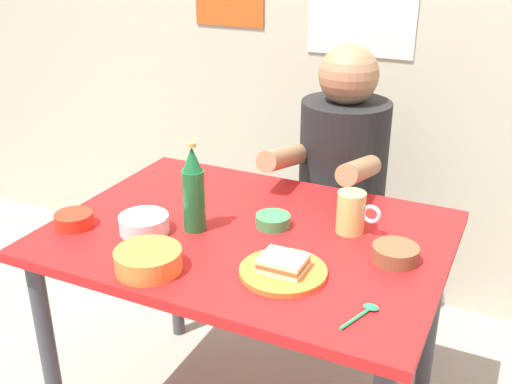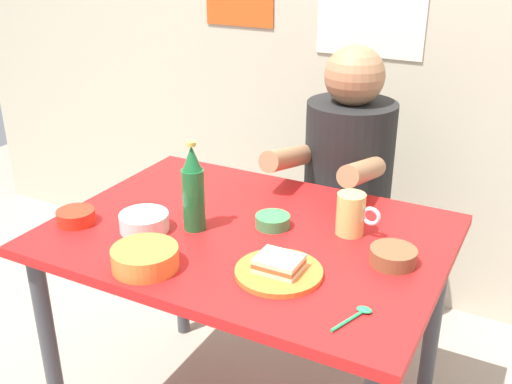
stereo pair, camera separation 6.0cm
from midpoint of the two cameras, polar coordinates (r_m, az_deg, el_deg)
dining_table at (r=1.76m, az=-1.69°, el=-6.37°), size 1.10×0.80×0.74m
stool at (r=2.39m, az=6.98°, el=-6.04°), size 0.34×0.34×0.45m
person_seated at (r=2.20m, az=7.42°, el=3.27°), size 0.33×0.56×0.72m
plate_orange at (r=1.51m, az=1.42°, el=-7.56°), size 0.22×0.22×0.01m
sandwich at (r=1.49m, az=1.43°, el=-6.74°), size 0.11×0.09×0.04m
beer_mug at (r=1.70m, az=8.04°, el=-1.93°), size 0.13×0.08×0.12m
beer_bottle at (r=1.68m, az=-6.96°, el=0.06°), size 0.06×0.06×0.26m
rice_bowl_white at (r=1.73m, az=-11.54°, el=-2.89°), size 0.14×0.14×0.05m
condiment_bowl_brown at (r=1.59m, az=11.99°, el=-5.67°), size 0.12×0.12×0.04m
soup_bowl_orange at (r=1.54m, az=-11.28°, el=-6.25°), size 0.17×0.17×0.05m
dip_bowl_green at (r=1.73m, az=0.61°, el=-2.69°), size 0.10×0.10×0.03m
sauce_bowl_chili at (r=1.82m, az=-17.76°, el=-2.47°), size 0.11×0.11×0.04m
spoon at (r=1.38m, az=9.04°, el=-11.13°), size 0.06×0.12×0.01m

